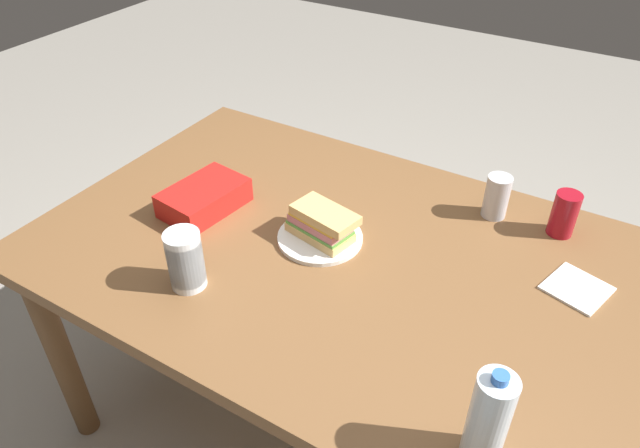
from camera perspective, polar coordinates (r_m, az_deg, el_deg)
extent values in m
plane|color=gray|center=(2.04, 1.72, -19.18)|extent=(8.00, 8.00, 0.00)
cube|color=brown|center=(1.49, 2.22, -3.29)|extent=(1.57, 1.01, 0.04)
cylinder|color=brown|center=(1.92, -24.02, -11.57)|extent=(0.07, 0.07, 0.71)
cylinder|color=brown|center=(2.32, -8.18, 1.23)|extent=(0.07, 0.07, 0.71)
cylinder|color=brown|center=(1.97, 27.22, -11.39)|extent=(0.07, 0.07, 0.71)
cylinder|color=white|center=(1.52, 0.00, -1.33)|extent=(0.22, 0.22, 0.01)
cube|color=#DBB26B|center=(1.50, 0.00, -0.79)|extent=(0.18, 0.12, 0.02)
cube|color=#599E3F|center=(1.49, 0.00, -0.31)|extent=(0.18, 0.12, 0.01)
cube|color=#C6727A|center=(1.49, 0.00, 0.12)|extent=(0.17, 0.11, 0.02)
cube|color=yellow|center=(1.48, 0.00, 0.53)|extent=(0.16, 0.11, 0.01)
cube|color=#DBB26B|center=(1.47, 0.50, 0.91)|extent=(0.18, 0.12, 0.02)
cylinder|color=maroon|center=(1.63, 22.76, 0.90)|extent=(0.07, 0.07, 0.12)
cube|color=red|center=(1.64, -11.25, 2.52)|extent=(0.18, 0.25, 0.07)
cylinder|color=silver|center=(1.06, 16.12, -17.90)|extent=(0.07, 0.07, 0.20)
cylinder|color=blue|center=(0.98, 17.22, -14.19)|extent=(0.03, 0.03, 0.02)
cylinder|color=silver|center=(1.39, -12.87, -4.29)|extent=(0.08, 0.08, 0.09)
cylinder|color=silver|center=(1.38, -12.97, -3.73)|extent=(0.08, 0.08, 0.09)
cylinder|color=silver|center=(1.37, -13.07, -3.16)|extent=(0.08, 0.08, 0.09)
cylinder|color=silver|center=(1.36, -13.18, -2.58)|extent=(0.08, 0.08, 0.09)
cylinder|color=silver|center=(1.64, 16.88, 2.59)|extent=(0.07, 0.07, 0.12)
cube|color=white|center=(1.50, 23.81, -5.77)|extent=(0.16, 0.16, 0.01)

